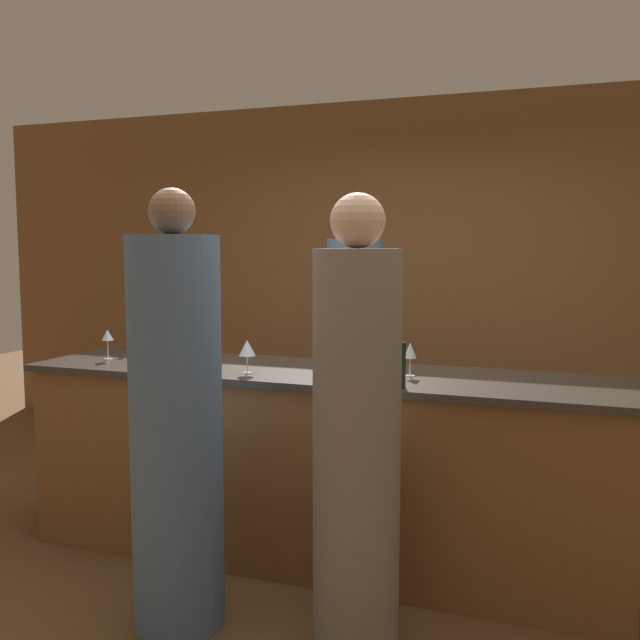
# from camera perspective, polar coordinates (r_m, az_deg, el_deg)

# --- Properties ---
(ground_plane) EXTENTS (14.00, 14.00, 0.00)m
(ground_plane) POSITION_cam_1_polar(r_m,az_deg,el_deg) (3.96, -0.14, -18.41)
(ground_plane) COLOR brown
(back_wall) EXTENTS (8.00, 0.06, 2.80)m
(back_wall) POSITION_cam_1_polar(r_m,az_deg,el_deg) (5.81, 7.67, 3.58)
(back_wall) COLOR brown
(back_wall) RESTS_ON ground_plane
(bar_counter) EXTENTS (3.10, 0.76, 1.00)m
(bar_counter) POSITION_cam_1_polar(r_m,az_deg,el_deg) (3.78, -0.15, -11.49)
(bar_counter) COLOR brown
(bar_counter) RESTS_ON ground_plane
(bartender) EXTENTS (0.34, 0.34, 1.87)m
(bartender) POSITION_cam_1_polar(r_m,az_deg,el_deg) (4.48, 2.72, -3.83)
(bartender) COLOR #4C6B93
(bartender) RESTS_ON ground_plane
(guest_0) EXTENTS (0.35, 0.35, 1.84)m
(guest_0) POSITION_cam_1_polar(r_m,az_deg,el_deg) (2.91, 2.95, -9.55)
(guest_0) COLOR gray
(guest_0) RESTS_ON ground_plane
(guest_1) EXTENTS (0.39, 0.39, 1.87)m
(guest_1) POSITION_cam_1_polar(r_m,az_deg,el_deg) (3.11, -11.41, -8.48)
(guest_1) COLOR #4C6B93
(guest_1) RESTS_ON ground_plane
(wine_bottle_0) EXTENTS (0.07, 0.07, 0.27)m
(wine_bottle_0) POSITION_cam_1_polar(r_m,az_deg,el_deg) (3.23, 6.24, -3.48)
(wine_bottle_0) COLOR black
(wine_bottle_0) RESTS_ON bar_counter
(wine_bottle_1) EXTENTS (0.08, 0.08, 0.30)m
(wine_bottle_1) POSITION_cam_1_polar(r_m,az_deg,el_deg) (4.53, -14.51, -0.80)
(wine_bottle_1) COLOR black
(wine_bottle_1) RESTS_ON bar_counter
(ice_bucket) EXTENTS (0.15, 0.15, 0.19)m
(ice_bucket) POSITION_cam_1_polar(r_m,az_deg,el_deg) (3.59, 4.07, -2.74)
(ice_bucket) COLOR silver
(ice_bucket) RESTS_ON bar_counter
(wine_glass_0) EXTENTS (0.07, 0.07, 0.16)m
(wine_glass_0) POSITION_cam_1_polar(r_m,az_deg,el_deg) (4.08, -13.77, -1.48)
(wine_glass_0) COLOR silver
(wine_glass_0) RESTS_ON bar_counter
(wine_glass_1) EXTENTS (0.07, 0.07, 0.17)m
(wine_glass_1) POSITION_cam_1_polar(r_m,az_deg,el_deg) (4.17, -16.64, -1.26)
(wine_glass_1) COLOR silver
(wine_glass_1) RESTS_ON bar_counter
(wine_glass_2) EXTENTS (0.07, 0.07, 0.16)m
(wine_glass_2) POSITION_cam_1_polar(r_m,az_deg,el_deg) (3.86, -12.24, -1.84)
(wine_glass_2) COLOR silver
(wine_glass_2) RESTS_ON bar_counter
(wine_glass_3) EXTENTS (0.08, 0.08, 0.17)m
(wine_glass_3) POSITION_cam_1_polar(r_m,az_deg,el_deg) (3.58, -5.85, -2.28)
(wine_glass_3) COLOR silver
(wine_glass_3) RESTS_ON bar_counter
(wine_glass_4) EXTENTS (0.08, 0.08, 0.16)m
(wine_glass_4) POSITION_cam_1_polar(r_m,az_deg,el_deg) (3.32, 0.91, -2.92)
(wine_glass_4) COLOR silver
(wine_glass_4) RESTS_ON bar_counter
(wine_glass_5) EXTENTS (0.06, 0.06, 0.17)m
(wine_glass_5) POSITION_cam_1_polar(r_m,az_deg,el_deg) (3.51, 7.24, -2.52)
(wine_glass_5) COLOR silver
(wine_glass_5) RESTS_ON bar_counter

